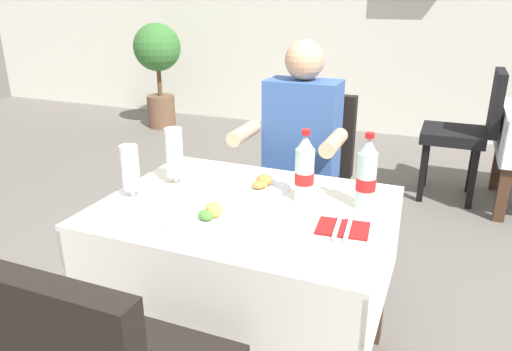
{
  "coord_description": "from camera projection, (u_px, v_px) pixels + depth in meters",
  "views": [
    {
      "loc": [
        0.74,
        -1.57,
        1.45
      ],
      "look_at": [
        0.09,
        0.02,
        0.81
      ],
      "focal_mm": 33.82,
      "sensor_mm": 36.0,
      "label": 1
    }
  ],
  "objects": [
    {
      "name": "ground_plane",
      "position": [
        235.0,
        344.0,
        2.14
      ],
      "size": [
        11.0,
        11.0,
        0.0
      ],
      "primitive_type": "plane",
      "color": "#66605B"
    },
    {
      "name": "cola_bottle_primary",
      "position": [
        366.0,
        176.0,
        1.72
      ],
      "size": [
        0.07,
        0.07,
        0.28
      ],
      "color": "silver",
      "rests_on": "main_dining_table"
    },
    {
      "name": "chair_far_diner_seat",
      "position": [
        306.0,
        177.0,
        2.54
      ],
      "size": [
        0.44,
        0.5,
        0.97
      ],
      "color": "black",
      "rests_on": "ground"
    },
    {
      "name": "beer_glass_left",
      "position": [
        174.0,
        157.0,
        1.94
      ],
      "size": [
        0.07,
        0.07,
        0.23
      ],
      "color": "white",
      "rests_on": "main_dining_table"
    },
    {
      "name": "napkin_cutlery_set",
      "position": [
        343.0,
        228.0,
        1.59
      ],
      "size": [
        0.18,
        0.19,
        0.01
      ],
      "color": "maroon",
      "rests_on": "main_dining_table"
    },
    {
      "name": "cola_bottle_secondary",
      "position": [
        305.0,
        170.0,
        1.78
      ],
      "size": [
        0.07,
        0.07,
        0.28
      ],
      "color": "silver",
      "rests_on": "main_dining_table"
    },
    {
      "name": "seated_diner_far",
      "position": [
        298.0,
        154.0,
        2.39
      ],
      "size": [
        0.5,
        0.46,
        1.26
      ],
      "color": "#282D42",
      "rests_on": "ground"
    },
    {
      "name": "plate_near_camera",
      "position": [
        204.0,
        219.0,
        1.64
      ],
      "size": [
        0.23,
        0.23,
        0.07
      ],
      "color": "white",
      "rests_on": "main_dining_table"
    },
    {
      "name": "potted_plant_corner",
      "position": [
        158.0,
        61.0,
        5.41
      ],
      "size": [
        0.52,
        0.52,
        1.17
      ],
      "color": "brown",
      "rests_on": "ground"
    },
    {
      "name": "background_chair_left",
      "position": [
        468.0,
        127.0,
        3.49
      ],
      "size": [
        0.5,
        0.44,
        0.97
      ],
      "color": "black",
      "rests_on": "ground"
    },
    {
      "name": "main_dining_table",
      "position": [
        246.0,
        246.0,
        1.85
      ],
      "size": [
        1.05,
        0.81,
        0.73
      ],
      "color": "white",
      "rests_on": "ground"
    },
    {
      "name": "plate_far_diner",
      "position": [
        263.0,
        184.0,
        1.94
      ],
      "size": [
        0.23,
        0.23,
        0.05
      ],
      "color": "white",
      "rests_on": "main_dining_table"
    },
    {
      "name": "beer_glass_middle",
      "position": [
        130.0,
        171.0,
        1.82
      ],
      "size": [
        0.07,
        0.07,
        0.21
      ],
      "color": "white",
      "rests_on": "main_dining_table"
    }
  ]
}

